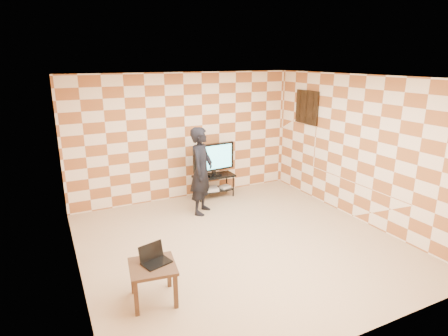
{
  "coord_description": "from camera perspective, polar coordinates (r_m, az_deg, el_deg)",
  "views": [
    {
      "loc": [
        -2.73,
        -4.95,
        2.97
      ],
      "look_at": [
        0.0,
        0.6,
        1.15
      ],
      "focal_mm": 30.0,
      "sensor_mm": 36.0,
      "label": 1
    }
  ],
  "objects": [
    {
      "name": "tv_stand",
      "position": [
        8.26,
        -1.55,
        -2.01
      ],
      "size": [
        0.9,
        0.41,
        0.5
      ],
      "color": "black",
      "rests_on": "floor"
    },
    {
      "name": "laptop",
      "position": [
        4.92,
        -10.57,
        -13.38
      ],
      "size": [
        0.4,
        0.35,
        0.23
      ],
      "color": "black",
      "rests_on": "side_table"
    },
    {
      "name": "person",
      "position": [
        7.28,
        -3.44,
        -0.46
      ],
      "size": [
        0.73,
        0.74,
        1.72
      ],
      "primitive_type": "imported",
      "rotation": [
        0.0,
        0.0,
        0.83
      ],
      "color": "black",
      "rests_on": "floor"
    },
    {
      "name": "wall_left",
      "position": [
        5.21,
        -22.32,
        -2.98
      ],
      "size": [
        0.02,
        5.0,
        2.7
      ],
      "primitive_type": "cube",
      "color": "#F7DFC0",
      "rests_on": "ground"
    },
    {
      "name": "wall_back",
      "position": [
        8.1,
        -5.97,
        4.76
      ],
      "size": [
        5.0,
        0.02,
        2.7
      ],
      "primitive_type": "cube",
      "color": "#F7DFC0",
      "rests_on": "ground"
    },
    {
      "name": "wall_right",
      "position": [
        7.38,
        19.88,
        2.73
      ],
      "size": [
        0.02,
        5.0,
        2.7
      ],
      "primitive_type": "cube",
      "color": "#F7DFC0",
      "rests_on": "ground"
    },
    {
      "name": "ceiling",
      "position": [
        5.66,
        2.76,
        13.64
      ],
      "size": [
        5.0,
        5.0,
        0.02
      ],
      "primitive_type": "cube",
      "color": "white",
      "rests_on": "wall_back"
    },
    {
      "name": "side_table",
      "position": [
        4.92,
        -10.8,
        -15.23
      ],
      "size": [
        0.64,
        0.64,
        0.5
      ],
      "color": "#382519",
      "rests_on": "floor"
    },
    {
      "name": "game_console",
      "position": [
        8.4,
        0.13,
        -2.89
      ],
      "size": [
        0.26,
        0.22,
        0.05
      ],
      "primitive_type": "cube",
      "rotation": [
        0.0,
        0.0,
        0.26
      ],
      "color": "silver",
      "rests_on": "tv_stand"
    },
    {
      "name": "tv",
      "position": [
        8.1,
        -1.57,
        1.54
      ],
      "size": [
        0.98,
        0.21,
        0.71
      ],
      "color": "black",
      "rests_on": "tv_stand"
    },
    {
      "name": "floor",
      "position": [
        6.39,
        2.42,
        -11.33
      ],
      "size": [
        5.0,
        5.0,
        0.0
      ],
      "primitive_type": "plane",
      "color": "tan",
      "rests_on": "ground"
    },
    {
      "name": "wall_art",
      "position": [
        8.39,
        12.52,
        9.02
      ],
      "size": [
        0.04,
        0.72,
        0.72
      ],
      "color": "black",
      "rests_on": "wall_right"
    },
    {
      "name": "dvd_player",
      "position": [
        8.24,
        -2.36,
        -3.22
      ],
      "size": [
        0.45,
        0.36,
        0.07
      ],
      "primitive_type": "cube",
      "rotation": [
        0.0,
        0.0,
        -0.18
      ],
      "color": "silver",
      "rests_on": "tv_stand"
    },
    {
      "name": "wall_front",
      "position": [
        4.01,
        20.18,
        -8.48
      ],
      "size": [
        5.0,
        0.02,
        2.7
      ],
      "primitive_type": "cube",
      "color": "#F7DFC0",
      "rests_on": "ground"
    }
  ]
}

